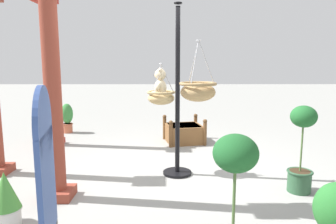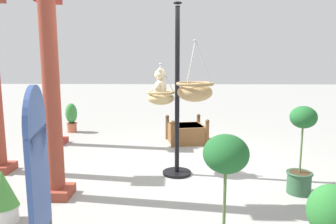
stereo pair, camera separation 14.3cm
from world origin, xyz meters
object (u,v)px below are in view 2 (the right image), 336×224
(greenhouse_pillar_right, at_px, (52,76))
(wooden_planter_box, at_px, (186,133))
(potted_plant_conical_shrub, at_px, (224,210))
(display_sign_board, at_px, (38,163))
(hanging_basket_with_teddy, at_px, (161,97))
(potted_plant_small_succulent, at_px, (71,117))
(potted_plant_flowering_red, at_px, (3,197))
(hanging_basket_left_high, at_px, (195,91))
(potted_plant_bushy_green, at_px, (301,150))
(greenhouse_pillar_far_back, at_px, (51,86))
(teddy_bear, at_px, (160,84))
(potted_plant_fern_front, at_px, (331,222))
(display_pole_central, at_px, (177,123))

(greenhouse_pillar_right, xyz_separation_m, wooden_planter_box, (0.21, -2.78, -1.23))
(potted_plant_conical_shrub, height_order, display_sign_board, display_sign_board)
(hanging_basket_with_teddy, height_order, potted_plant_small_succulent, hanging_basket_with_teddy)
(greenhouse_pillar_right, distance_m, potted_plant_small_succulent, 1.57)
(potted_plant_flowering_red, bearing_deg, potted_plant_conical_shrub, -110.60)
(greenhouse_pillar_right, relative_size, wooden_planter_box, 3.21)
(hanging_basket_left_high, relative_size, potted_plant_bushy_green, 0.60)
(hanging_basket_left_high, distance_m, greenhouse_pillar_far_back, 1.76)
(potted_plant_flowering_red, bearing_deg, display_sign_board, -134.67)
(teddy_bear, distance_m, greenhouse_pillar_right, 2.80)
(hanging_basket_with_teddy, distance_m, teddy_bear, 0.20)
(hanging_basket_left_high, height_order, wooden_planter_box, hanging_basket_left_high)
(hanging_basket_with_teddy, relative_size, potted_plant_fern_front, 0.86)
(hanging_basket_with_teddy, distance_m, potted_plant_conical_shrub, 2.66)
(hanging_basket_with_teddy, bearing_deg, display_sign_board, 160.08)
(greenhouse_pillar_right, height_order, potted_plant_flowering_red, greenhouse_pillar_right)
(display_pole_central, bearing_deg, hanging_basket_with_teddy, 59.04)
(display_pole_central, xyz_separation_m, potted_plant_fern_front, (-2.24, -1.25, -0.38))
(greenhouse_pillar_far_back, xyz_separation_m, potted_plant_small_succulent, (3.77, 1.06, -1.05))
(potted_plant_small_succulent, height_order, display_sign_board, display_sign_board)
(display_pole_central, distance_m, potted_plant_flowering_red, 2.47)
(teddy_bear, bearing_deg, greenhouse_pillar_right, 55.05)
(hanging_basket_with_teddy, distance_m, potted_plant_flowering_red, 2.50)
(potted_plant_bushy_green, height_order, display_sign_board, display_sign_board)
(hanging_basket_left_high, distance_m, greenhouse_pillar_right, 3.94)
(hanging_basket_left_high, xyz_separation_m, display_sign_board, (-1.22, 1.33, -0.48))
(teddy_bear, height_order, potted_plant_small_succulent, teddy_bear)
(greenhouse_pillar_right, relative_size, potted_plant_fern_front, 4.01)
(potted_plant_fern_front, xyz_separation_m, potted_plant_flowering_red, (0.71, 3.12, -0.13))
(greenhouse_pillar_right, relative_size, display_sign_board, 1.93)
(hanging_basket_left_high, bearing_deg, wooden_planter_box, -0.22)
(display_pole_central, relative_size, hanging_basket_left_high, 3.66)
(greenhouse_pillar_right, bearing_deg, potted_plant_bushy_green, -120.19)
(greenhouse_pillar_right, distance_m, potted_plant_bushy_green, 4.92)
(potted_plant_bushy_green, bearing_deg, greenhouse_pillar_far_back, 93.30)
(hanging_basket_with_teddy, relative_size, teddy_bear, 1.44)
(greenhouse_pillar_right, relative_size, potted_plant_bushy_green, 2.56)
(greenhouse_pillar_right, bearing_deg, hanging_basket_with_teddy, -124.69)
(potted_plant_bushy_green, bearing_deg, potted_plant_conical_shrub, 143.43)
(wooden_planter_box, bearing_deg, teddy_bear, 165.09)
(greenhouse_pillar_far_back, relative_size, potted_plant_flowering_red, 5.03)
(potted_plant_small_succulent, height_order, potted_plant_conical_shrub, potted_plant_conical_shrub)
(display_sign_board, bearing_deg, potted_plant_bushy_green, -59.88)
(greenhouse_pillar_far_back, distance_m, potted_plant_bushy_green, 3.28)
(display_sign_board, bearing_deg, potted_plant_flowering_red, 45.33)
(greenhouse_pillar_right, bearing_deg, display_sign_board, -160.29)
(display_pole_central, bearing_deg, potted_plant_small_succulent, 41.93)
(display_pole_central, height_order, wooden_planter_box, display_pole_central)
(display_pole_central, relative_size, display_sign_board, 1.66)
(hanging_basket_left_high, distance_m, display_sign_board, 1.86)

